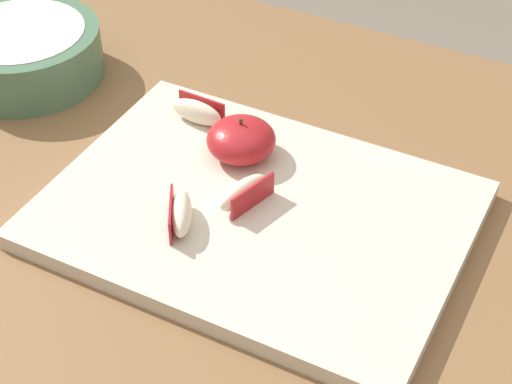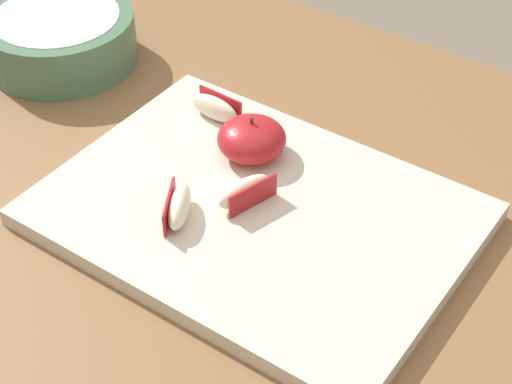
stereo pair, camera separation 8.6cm
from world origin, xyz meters
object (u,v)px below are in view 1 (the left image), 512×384
Objects in this scene: cutting_board at (256,214)px; apple_half_skin_up at (241,140)px; apple_wedge_back at (180,213)px; apple_wedge_front at (197,111)px; apple_wedge_near_knife at (246,191)px; ceramic_fruit_bowl at (24,52)px.

cutting_board is 0.09m from apple_half_skin_up.
apple_half_skin_up is at bearing 128.03° from cutting_board.
apple_wedge_front is (-0.07, 0.16, 0.00)m from apple_wedge_back.
apple_wedge_back is at bearing -90.51° from apple_half_skin_up.
apple_wedge_back is 0.98× the size of apple_wedge_near_knife.
apple_half_skin_up reaches higher than apple_wedge_front.
apple_wedge_front is at bearing 157.11° from apple_half_skin_up.
apple_wedge_front is at bearing -2.14° from ceramic_fruit_bowl.
apple_wedge_back and apple_wedge_front have the same top height.
apple_wedge_front is at bearing 139.78° from apple_wedge_near_knife.
cutting_board is 6.27× the size of apple_wedge_near_knife.
ceramic_fruit_bowl is (-0.37, 0.11, 0.00)m from apple_wedge_near_knife.
apple_half_skin_up is 1.12× the size of apple_wedge_near_knife.
apple_wedge_front is (-0.07, 0.03, -0.01)m from apple_half_skin_up.
apple_wedge_back is 0.07m from apple_wedge_near_knife.
ceramic_fruit_bowl is at bearing 177.86° from apple_wedge_front.
ceramic_fruit_bowl is (-0.39, 0.11, 0.03)m from cutting_board.
apple_half_skin_up is at bearing 89.49° from apple_wedge_back.
ceramic_fruit_bowl reaches higher than apple_wedge_back.
ceramic_fruit_bowl is at bearing 164.13° from cutting_board.
apple_half_skin_up is at bearing -22.89° from apple_wedge_front.
cutting_board is at bearing -15.87° from ceramic_fruit_bowl.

